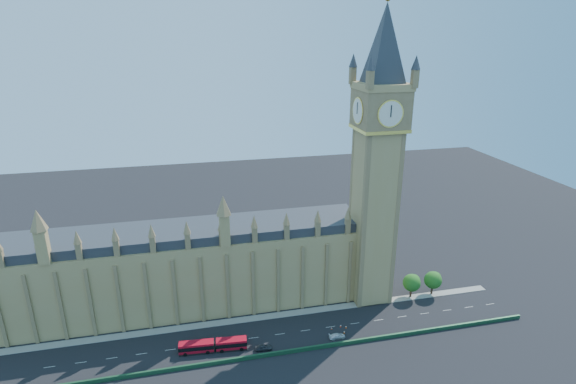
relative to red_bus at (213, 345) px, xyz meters
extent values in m
plane|color=black|center=(16.07, 3.05, -1.71)|extent=(400.00, 400.00, 0.00)
cube|color=#A68950|center=(-8.93, 25.05, 10.79)|extent=(120.00, 20.00, 25.00)
cube|color=#2D3035|center=(-8.93, 25.05, 24.79)|extent=(120.00, 18.00, 3.00)
cube|color=#A68950|center=(54.07, 17.05, 27.29)|extent=(12.00, 12.00, 58.00)
cube|color=olive|center=(54.07, 17.05, 62.29)|extent=(14.00, 14.00, 12.00)
cylinder|color=silver|center=(54.07, 9.90, 62.29)|extent=(7.20, 0.30, 7.20)
cube|color=#A68950|center=(54.07, 17.05, 69.29)|extent=(14.50, 14.50, 2.00)
pyramid|color=#2D3035|center=(54.07, 17.05, 92.29)|extent=(20.59, 20.59, 22.00)
cube|color=#1E4C2D|center=(16.07, -5.95, -1.11)|extent=(160.00, 0.60, 1.20)
cube|color=gray|center=(16.07, 12.55, -1.63)|extent=(160.00, 3.00, 0.16)
cylinder|color=#382619|center=(68.07, 13.05, 0.29)|extent=(0.70, 0.70, 4.00)
sphere|color=#1B5316|center=(68.07, 13.05, 3.79)|extent=(6.00, 6.00, 6.00)
sphere|color=#1B5316|center=(68.87, 13.35, 4.39)|extent=(4.38, 4.38, 4.38)
cylinder|color=#382619|center=(76.07, 13.05, 0.29)|extent=(0.70, 0.70, 4.00)
sphere|color=#1B5316|center=(76.07, 13.05, 3.79)|extent=(6.00, 6.00, 6.00)
sphere|color=#1B5316|center=(76.87, 13.35, 4.39)|extent=(4.38, 4.38, 4.38)
cube|color=#B20B1D|center=(-4.63, 0.38, -0.09)|extent=(9.95, 3.49, 3.25)
cube|color=#B20B1D|center=(5.20, -0.42, -0.09)|extent=(8.87, 3.41, 3.25)
cube|color=black|center=(-4.63, 0.38, 0.30)|extent=(10.00, 3.55, 1.24)
cube|color=black|center=(5.20, -0.42, 0.30)|extent=(8.92, 3.46, 1.24)
cylinder|color=black|center=(0.01, 0.00, -0.25)|extent=(1.06, 2.66, 2.60)
cylinder|color=black|center=(-7.85, -0.72, -1.17)|extent=(1.11, 0.41, 1.08)
cylinder|color=black|center=(-7.63, 1.98, -1.17)|extent=(1.11, 0.41, 1.08)
cylinder|color=black|center=(-1.63, -1.23, -1.17)|extent=(1.11, 0.41, 1.08)
cylinder|color=black|center=(-1.41, 1.47, -1.17)|extent=(1.11, 0.41, 1.08)
cylinder|color=black|center=(2.32, -1.55, -1.17)|extent=(1.11, 0.41, 1.08)
cylinder|color=black|center=(2.55, 1.15, -1.17)|extent=(1.11, 0.41, 1.08)
cylinder|color=black|center=(7.86, -2.00, -1.17)|extent=(1.11, 0.41, 1.08)
cylinder|color=black|center=(8.08, 0.70, -1.17)|extent=(1.11, 0.41, 1.08)
imported|color=#383A3F|center=(14.07, -2.93, -0.90)|extent=(4.91, 2.23, 1.64)
imported|color=#93959A|center=(36.25, -2.68, -1.02)|extent=(4.37, 2.03, 1.39)
imported|color=white|center=(36.28, -2.59, -1.01)|extent=(4.86, 1.98, 1.41)
cube|color=black|center=(40.57, 1.47, -1.69)|extent=(0.53, 0.53, 0.04)
cone|color=#FF4F0D|center=(40.57, 1.47, -1.33)|extent=(0.58, 0.58, 0.77)
cylinder|color=white|center=(40.57, 1.47, -1.22)|extent=(0.37, 0.37, 0.13)
cube|color=black|center=(36.03, 1.80, -1.70)|extent=(0.41, 0.41, 0.04)
cone|color=#EA430C|center=(36.03, 1.80, -1.39)|extent=(0.45, 0.45, 0.64)
cylinder|color=white|center=(36.03, 1.80, -1.30)|extent=(0.31, 0.31, 0.11)
cube|color=black|center=(39.10, 2.29, -1.69)|extent=(0.51, 0.51, 0.04)
cone|color=red|center=(39.10, 2.29, -1.34)|extent=(0.57, 0.57, 0.75)
cylinder|color=white|center=(39.10, 2.29, -1.23)|extent=(0.36, 0.36, 0.13)
cube|color=black|center=(39.17, -0.87, -1.69)|extent=(0.48, 0.48, 0.05)
cone|color=#D94E0B|center=(39.17, -0.87, -1.32)|extent=(0.53, 0.53, 0.80)
cylinder|color=white|center=(39.17, -0.87, -1.20)|extent=(0.39, 0.39, 0.14)
camera|label=1|loc=(-2.63, -107.96, 83.64)|focal=28.00mm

